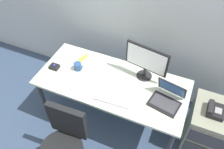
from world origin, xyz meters
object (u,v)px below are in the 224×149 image
at_px(desk_phone, 215,110).
at_px(office_chair, 65,148).
at_px(laptop, 167,98).
at_px(trackball_mouse, 54,67).
at_px(paper_notepad, 99,75).
at_px(banana, 83,58).
at_px(coffee_mug, 78,66).
at_px(keyboard, 114,99).
at_px(file_cabinet, 206,127).
at_px(monitor_main, 146,61).

height_order(desk_phone, office_chair, office_chair).
xyz_separation_m(desk_phone, laptop, (-0.50, -0.12, 0.10)).
distance_m(trackball_mouse, paper_notepad, 0.55).
bearing_deg(paper_notepad, office_chair, -90.17).
xyz_separation_m(desk_phone, paper_notepad, (-1.32, -0.07, 0.06)).
height_order(trackball_mouse, banana, trackball_mouse).
height_order(office_chair, coffee_mug, office_chair).
bearing_deg(keyboard, coffee_mug, 156.05).
xyz_separation_m(file_cabinet, office_chair, (-1.33, -0.92, 0.12)).
distance_m(monitor_main, trackball_mouse, 1.10).
xyz_separation_m(office_chair, banana, (-0.30, 1.00, 0.31)).
height_order(desk_phone, laptop, laptop).
distance_m(file_cabinet, banana, 1.69).
bearing_deg(laptop, monitor_main, 142.24).
height_order(file_cabinet, trackball_mouse, trackball_mouse).
distance_m(coffee_mug, paper_notepad, 0.27).
bearing_deg(paper_notepad, monitor_main, 22.43).
relative_size(desk_phone, trackball_mouse, 1.82).
bearing_deg(trackball_mouse, file_cabinet, 5.66).
bearing_deg(coffee_mug, desk_phone, 2.69).
distance_m(laptop, banana, 1.15).
distance_m(file_cabinet, coffee_mug, 1.67).
bearing_deg(file_cabinet, coffee_mug, -176.73).
relative_size(keyboard, banana, 2.20).
xyz_separation_m(monitor_main, trackball_mouse, (-1.04, -0.30, -0.23)).
distance_m(keyboard, banana, 0.74).
relative_size(office_chair, laptop, 2.64).
height_order(desk_phone, coffee_mug, coffee_mug).
distance_m(trackball_mouse, banana, 0.36).
bearing_deg(office_chair, monitor_main, 64.24).
xyz_separation_m(file_cabinet, coffee_mug, (-1.60, -0.09, 0.45)).
bearing_deg(trackball_mouse, banana, 48.14).
height_order(file_cabinet, coffee_mug, coffee_mug).
height_order(office_chair, monitor_main, monitor_main).
height_order(file_cabinet, office_chair, office_chair).
relative_size(laptop, coffee_mug, 3.66).
xyz_separation_m(desk_phone, keyboard, (-1.02, -0.33, 0.06)).
relative_size(file_cabinet, laptop, 1.77).
bearing_deg(coffee_mug, office_chair, -71.92).
distance_m(office_chair, banana, 1.09).
bearing_deg(desk_phone, file_cabinet, 63.22).
bearing_deg(monitor_main, trackball_mouse, -163.94).
height_order(keyboard, paper_notepad, keyboard).
bearing_deg(laptop, office_chair, -136.80).
height_order(coffee_mug, banana, coffee_mug).
distance_m(monitor_main, laptop, 0.46).
bearing_deg(desk_phone, paper_notepad, -176.77).
bearing_deg(monitor_main, desk_phone, -8.84).
bearing_deg(coffee_mug, keyboard, -23.95).
distance_m(keyboard, trackball_mouse, 0.86).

